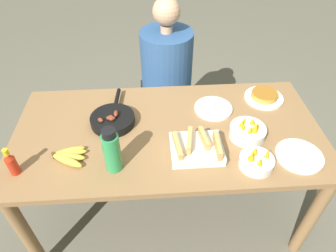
% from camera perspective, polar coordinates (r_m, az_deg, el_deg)
% --- Properties ---
extents(ground_plane, '(14.00, 14.00, 0.00)m').
position_cam_1_polar(ground_plane, '(2.27, -0.00, -14.94)').
color(ground_plane, '#666051').
extents(dining_table, '(1.73, 0.85, 0.76)m').
position_cam_1_polar(dining_table, '(1.75, -0.00, -3.15)').
color(dining_table, olive).
rests_on(dining_table, ground_plane).
extents(banana_bunch, '(0.18, 0.16, 0.04)m').
position_cam_1_polar(banana_bunch, '(1.60, -18.48, -5.40)').
color(banana_bunch, gold).
rests_on(banana_bunch, dining_table).
extents(melon_tray, '(0.27, 0.22, 0.10)m').
position_cam_1_polar(melon_tray, '(1.55, 5.46, -4.13)').
color(melon_tray, silver).
rests_on(melon_tray, dining_table).
extents(skillet, '(0.25, 0.41, 0.08)m').
position_cam_1_polar(skillet, '(1.74, -10.48, 1.25)').
color(skillet, black).
rests_on(skillet, dining_table).
extents(frittata_plate_center, '(0.24, 0.24, 0.05)m').
position_cam_1_polar(frittata_plate_center, '(1.99, 17.83, 5.41)').
color(frittata_plate_center, silver).
rests_on(frittata_plate_center, dining_table).
extents(empty_plate_near_front, '(0.23, 0.23, 0.02)m').
position_cam_1_polar(empty_plate_near_front, '(1.84, 8.62, 3.34)').
color(empty_plate_near_front, silver).
rests_on(empty_plate_near_front, dining_table).
extents(empty_plate_far_left, '(0.24, 0.24, 0.02)m').
position_cam_1_polar(empty_plate_far_left, '(1.67, 23.70, -5.22)').
color(empty_plate_far_left, silver).
rests_on(empty_plate_far_left, dining_table).
extents(fruit_bowl_mango, '(0.20, 0.20, 0.12)m').
position_cam_1_polar(fruit_bowl_mango, '(1.68, 14.94, -0.96)').
color(fruit_bowl_mango, silver).
rests_on(fruit_bowl_mango, dining_table).
extents(fruit_bowl_citrus, '(0.17, 0.17, 0.11)m').
position_cam_1_polar(fruit_bowl_citrus, '(1.54, 16.48, -6.43)').
color(fruit_bowl_citrus, silver).
rests_on(fruit_bowl_citrus, dining_table).
extents(water_bottle, '(0.08, 0.08, 0.25)m').
position_cam_1_polar(water_bottle, '(1.43, -10.66, -4.66)').
color(water_bottle, '#2D9351').
rests_on(water_bottle, dining_table).
extents(hot_sauce_bottle, '(0.05, 0.05, 0.16)m').
position_cam_1_polar(hot_sauce_bottle, '(1.60, -27.67, -6.25)').
color(hot_sauce_bottle, '#B72814').
rests_on(hot_sauce_bottle, dining_table).
extents(person_figure, '(0.42, 0.42, 1.24)m').
position_cam_1_polar(person_figure, '(2.40, -0.23, 6.53)').
color(person_figure, black).
rests_on(person_figure, ground_plane).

